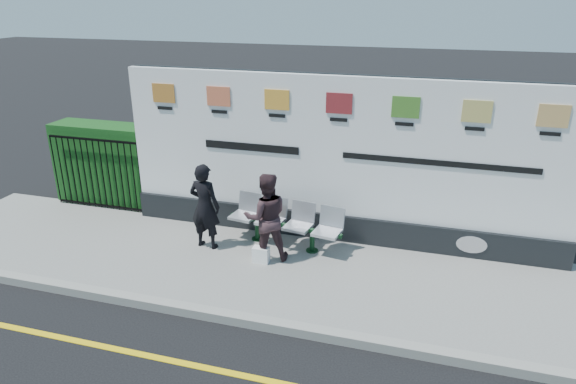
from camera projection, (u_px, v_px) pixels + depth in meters
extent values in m
plane|color=black|center=(234.00, 374.00, 6.37)|extent=(80.00, 80.00, 0.00)
cube|color=gray|center=(290.00, 271.00, 8.58)|extent=(14.00, 3.00, 0.12)
cube|color=gray|center=(260.00, 323.00, 7.24)|extent=(14.00, 0.18, 0.14)
cube|color=yellow|center=(234.00, 374.00, 6.37)|extent=(14.00, 0.10, 0.01)
cube|color=black|center=(335.00, 225.00, 9.54)|extent=(8.00, 0.30, 0.50)
cube|color=white|center=(338.00, 148.00, 8.99)|extent=(8.00, 0.14, 2.50)
cube|color=#164917|center=(109.00, 163.00, 11.05)|extent=(2.35, 0.70, 1.70)
imported|color=black|center=(205.00, 206.00, 9.02)|extent=(0.60, 0.43, 1.57)
imported|color=#382529|center=(266.00, 217.00, 8.60)|extent=(0.93, 0.85, 1.55)
cube|color=black|center=(270.00, 214.00, 9.24)|extent=(0.32, 0.20, 0.23)
cube|color=white|center=(261.00, 255.00, 8.71)|extent=(0.28, 0.17, 0.28)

